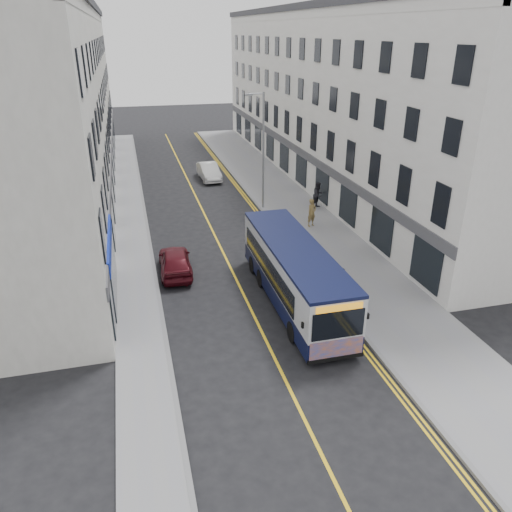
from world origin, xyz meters
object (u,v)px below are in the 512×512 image
city_bus (294,273)px  bicycle (332,277)px  pedestrian_near (312,213)px  car_white (209,172)px  pedestrian_far (318,195)px  streetlamp (262,148)px  car_maroon (175,261)px

city_bus → bicycle: size_ratio=5.62×
pedestrian_near → city_bus: bearing=-138.2°
city_bus → car_white: size_ratio=2.38×
city_bus → bicycle: 2.71m
pedestrian_far → car_white: pedestrian_far is taller
city_bus → car_white: (-0.27, 21.97, -0.90)m
bicycle → car_white: bearing=-6.5°
streetlamp → pedestrian_near: bearing=-64.3°
city_bus → car_white: city_bus is taller
car_white → pedestrian_near: bearing=-73.1°
city_bus → car_white: bearing=90.7°
streetlamp → car_white: size_ratio=1.91×
car_white → car_maroon: bearing=-107.4°
pedestrian_far → streetlamp: bearing=132.2°
city_bus → car_maroon: city_bus is taller
streetlamp → pedestrian_far: streetlamp is taller
car_white → city_bus: bearing=-91.5°
bicycle → pedestrian_near: size_ratio=0.99×
pedestrian_far → car_maroon: pedestrian_far is taller
bicycle → pedestrian_far: bearing=-31.0°
car_maroon → pedestrian_far: bearing=-142.3°
streetlamp → city_bus: (-2.10, -13.43, -2.80)m
pedestrian_near → streetlamp: bearing=92.5°
city_bus → pedestrian_far: 13.76m
pedestrian_near → pedestrian_far: size_ratio=0.97×
pedestrian_far → car_maroon: (-10.91, -7.83, -0.36)m
streetlamp → city_bus: 13.87m
car_white → car_maroon: size_ratio=1.04×
pedestrian_near → car_white: size_ratio=0.43×
streetlamp → car_white: bearing=105.5°
city_bus → pedestrian_near: 9.98m
city_bus → car_maroon: (-4.99, 4.57, -0.90)m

